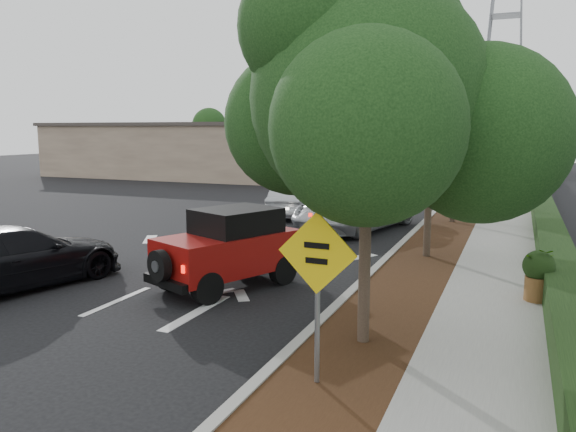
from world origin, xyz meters
The scene contains 19 objects.
ground centered at (0.00, 0.00, 0.00)m, with size 120.00×120.00×0.00m, color black.
curb centered at (4.60, 12.00, 0.07)m, with size 0.20×70.00×0.15m, color #9E9B93.
planting_strip centered at (5.60, 12.00, 0.06)m, with size 1.80×70.00×0.12m, color black.
sidewalk centered at (7.50, 12.00, 0.06)m, with size 2.00×70.00×0.12m, color gray.
hedge centered at (8.90, 12.00, 0.40)m, with size 0.80×70.00×0.80m, color black.
commercial_building centered at (-16.00, 30.00, 2.00)m, with size 22.00×12.00×4.00m, color #826B5A.
transmission_tower centered at (6.00, 48.00, 0.00)m, with size 7.00×4.00×28.00m, color slate, non-canonical shape.
street_tree_near centered at (5.60, -0.50, 0.00)m, with size 3.80×3.80×5.92m, color black, non-canonical shape.
street_tree_mid centered at (5.60, 6.50, 0.00)m, with size 3.20×3.20×5.32m, color black, non-canonical shape.
street_tree_far centered at (5.60, 13.00, 0.00)m, with size 3.40×3.40×5.62m, color black, non-canonical shape.
light_pole_a centered at (-6.50, 26.00, 0.00)m, with size 2.00×0.22×9.00m, color slate, non-canonical shape.
light_pole_b centered at (-7.50, 38.00, 0.00)m, with size 2.00×0.22×9.00m, color slate, non-canonical shape.
red_jeep centered at (1.79, 2.03, 0.94)m, with size 2.78×3.79×1.85m.
silver_suv_ahead centered at (2.33, 10.61, 0.79)m, with size 2.63×5.71×1.59m, color #A7AAAE.
black_suv_oncoming centered at (-2.88, -0.04, 0.74)m, with size 2.07×5.10×1.48m, color black.
silver_sedan_oncoming centered at (-1.00, 12.60, 0.66)m, with size 1.41×4.03×1.33m, color #ADB0B5.
parked_suv centered at (-7.85, 26.26, 0.72)m, with size 1.71×4.24×1.45m, color #A1A4A9.
speed_hump_sign centered at (5.40, -2.32, 1.70)m, with size 1.16×0.11×2.46m.
terracotta_planter centered at (8.40, 3.11, 0.77)m, with size 0.65×0.65×1.14m.
Camera 1 is at (7.89, -9.43, 3.69)m, focal length 35.00 mm.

